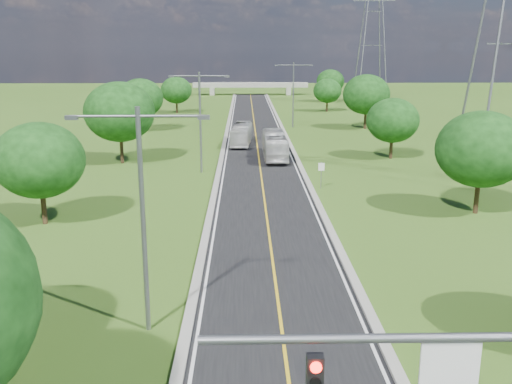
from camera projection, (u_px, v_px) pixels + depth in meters
ground at (257, 147)px, 72.31m from camera, size 260.00×260.00×0.00m
road at (256, 139)px, 78.11m from camera, size 8.00×150.00×0.06m
curb_left at (225, 139)px, 78.01m from camera, size 0.50×150.00×0.22m
curb_right at (287, 139)px, 78.17m from camera, size 0.50×150.00×0.22m
speed_limit_sign at (321, 171)px, 50.69m from camera, size 0.55×0.09×2.40m
overpass at (250, 86)px, 149.19m from camera, size 30.00×3.00×3.20m
streetlight_near_left at (142, 202)px, 24.22m from camera, size 5.90×0.25×10.00m
streetlight_mid_left at (200, 114)px, 56.18m from camera, size 5.90×0.25×10.00m
streetlight_far_right at (293, 89)px, 88.39m from camera, size 5.90×0.25×10.00m
power_tower_far at (372, 39)px, 122.62m from camera, size 9.00×6.40×28.00m
tree_lb at (39, 160)px, 39.84m from camera, size 6.30×6.30×7.33m
tree_lc at (119, 112)px, 60.94m from camera, size 7.56×7.56×8.79m
tree_ld at (140, 98)px, 84.30m from camera, size 6.72×6.72×7.82m
tree_le at (176, 90)px, 107.75m from camera, size 5.88×5.88×6.84m
tree_rb at (481, 149)px, 42.34m from camera, size 6.72×6.72×7.82m
tree_rc at (393, 120)px, 63.78m from camera, size 5.88×5.88×6.84m
tree_rd at (366, 94)px, 86.83m from camera, size 7.14×7.14×8.30m
tree_re at (327, 91)px, 110.34m from camera, size 5.46×5.46×6.35m
tree_rf at (330, 81)px, 129.63m from camera, size 6.30×6.30×7.33m
bus_outbound at (275, 145)px, 64.52m from camera, size 2.51×10.50×2.92m
bus_inbound at (241, 134)px, 73.56m from camera, size 2.88×9.53×2.62m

